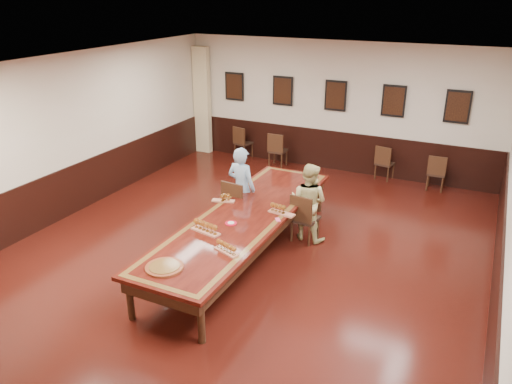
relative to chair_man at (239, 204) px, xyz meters
The scene contains 23 objects.
floor 1.16m from the chair_man, 57.72° to the right, with size 8.00×10.00×0.02m, color black.
ceiling 2.90m from the chair_man, 57.72° to the right, with size 8.00×10.00×0.02m, color white.
wall_back 4.31m from the chair_man, 82.31° to the left, with size 8.00×0.02×3.20m, color beige.
wall_left 3.73m from the chair_man, 165.66° to the right, with size 0.02×10.00×3.20m, color beige.
chair_man is the anchor object (origin of this frame).
chair_woman 1.33m from the chair_man, ahead, with size 0.44×0.48×0.93m, color black, non-canonical shape.
spare_chair_a 4.38m from the chair_man, 116.04° to the left, with size 0.41×0.45×0.88m, color black, non-canonical shape.
spare_chair_b 3.76m from the chair_man, 102.02° to the left, with size 0.42×0.46×0.90m, color black, non-canonical shape.
spare_chair_c 4.40m from the chair_man, 64.01° to the left, with size 0.40×0.43×0.85m, color black, non-canonical shape.
spare_chair_d 4.91m from the chair_man, 50.20° to the left, with size 0.40×0.43×0.85m, color black, non-canonical shape.
person_man 0.32m from the chair_man, 83.55° to the left, with size 0.59×0.39×1.61m, color #4A89BA.
person_woman 1.37m from the chair_man, ahead, with size 0.73×0.56×1.46m, color #D5CB85.
pink_phone 1.42m from the chair_man, 34.12° to the right, with size 0.07×0.14×0.01m, color #F0507E.
curtain 5.16m from the chair_man, 129.04° to the left, with size 0.45×0.18×2.90m, color beige.
wainscoting 1.04m from the chair_man, 57.72° to the right, with size 8.00×10.00×1.00m.
conference_table 1.05m from the chair_man, 57.72° to the right, with size 1.40×5.00×0.76m.
posters 4.32m from the chair_man, 82.17° to the left, with size 6.14×0.04×0.74m.
flight_a 0.60m from the chair_man, 93.37° to the right, with size 0.43×0.23×0.15m.
flight_b 1.26m from the chair_man, 26.19° to the right, with size 0.48×0.20×0.18m.
flight_c 1.76m from the chair_man, 79.55° to the right, with size 0.53×0.26×0.19m.
flight_d 2.33m from the chair_man, 66.57° to the right, with size 0.45×0.27×0.16m.
red_plate_grp 1.39m from the chair_man, 67.29° to the right, with size 0.20×0.20×0.03m.
carved_platter 2.92m from the chair_man, 82.67° to the right, with size 0.68×0.68×0.04m.
Camera 1 is at (3.56, -6.81, 4.34)m, focal length 35.00 mm.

